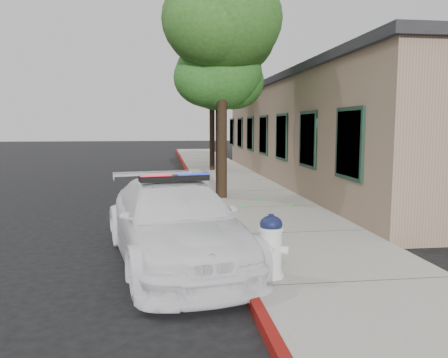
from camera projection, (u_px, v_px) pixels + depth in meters
ground at (218, 242)px, 9.17m from camera, size 120.00×120.00×0.00m
sidewalk at (263, 209)px, 12.32m from camera, size 3.20×60.00×0.15m
red_curb at (207, 210)px, 12.12m from camera, size 0.14×60.00×0.16m
clapboard_building at (351, 131)px, 18.65m from camera, size 7.30×20.89×4.24m
police_car at (175, 222)px, 7.73m from camera, size 2.87×5.17×1.54m
fire_hydrant at (271, 246)px, 6.56m from camera, size 0.53×0.47×0.94m
street_tree_near at (219, 77)px, 14.18m from camera, size 2.93×2.74×5.02m
street_tree_mid at (222, 26)px, 13.31m from camera, size 3.58×3.74×6.84m
street_tree_far at (213, 85)px, 21.83m from camera, size 3.16×2.93×5.55m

